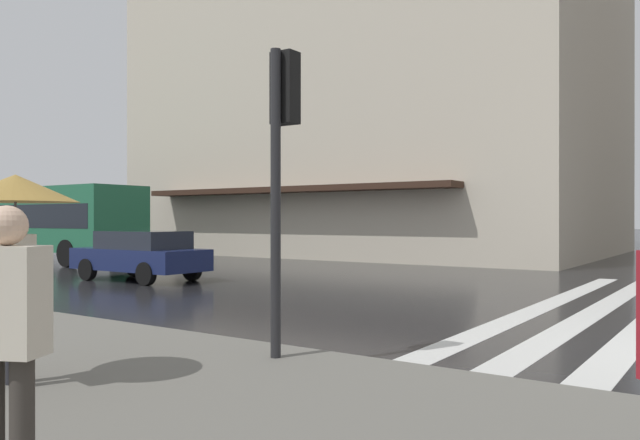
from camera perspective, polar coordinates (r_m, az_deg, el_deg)
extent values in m
cube|color=silver|center=(13.69, 24.17, -7.26)|extent=(13.00, 0.50, 0.01)
cube|color=silver|center=(13.90, 20.08, -7.15)|extent=(13.00, 0.50, 0.01)
cube|color=beige|center=(35.42, 5.87, 14.63)|extent=(16.48, 22.22, 21.28)
cube|color=#382319|center=(26.89, -3.20, 2.75)|extent=(1.20, 15.56, 0.24)
cylinder|color=#232326|center=(7.30, -4.04, 1.52)|extent=(0.12, 0.12, 3.58)
cube|color=black|center=(7.60, -3.18, 11.82)|extent=(0.22, 0.30, 0.85)
sphere|color=red|center=(7.75, -2.62, 13.71)|extent=(0.17, 0.17, 0.17)
sphere|color=orange|center=(7.69, -2.62, 11.68)|extent=(0.17, 0.17, 0.17)
sphere|color=green|center=(7.64, -2.62, 9.62)|extent=(0.17, 0.17, 0.17)
cube|color=navy|center=(18.68, -16.02, -3.42)|extent=(1.75, 4.10, 0.60)
cube|color=#232833|center=(18.54, -15.72, -1.75)|extent=(1.54, 2.46, 0.50)
cylinder|color=black|center=(19.19, -20.31, -4.23)|extent=(0.20, 0.62, 0.62)
cylinder|color=black|center=(20.18, -16.47, -4.01)|extent=(0.20, 0.62, 0.62)
cylinder|color=black|center=(17.21, -15.49, -4.72)|extent=(0.20, 0.62, 0.62)
cylinder|color=black|center=(18.32, -11.52, -4.43)|extent=(0.20, 0.62, 0.62)
cube|color=#236B47|center=(28.59, -24.21, 0.08)|extent=(2.50, 11.00, 2.50)
cube|color=black|center=(28.59, -24.21, 0.30)|extent=(2.52, 10.34, 0.90)
cylinder|color=black|center=(26.10, -17.64, -2.66)|extent=(0.30, 1.00, 1.00)
cylinder|color=black|center=(24.76, -21.85, -2.81)|extent=(0.30, 1.00, 1.00)
cylinder|color=black|center=(32.04, -25.52, -2.16)|extent=(0.30, 1.00, 1.00)
cube|color=beige|center=(6.74, -25.87, -3.70)|extent=(0.30, 0.43, 0.60)
sphere|color=#936B4C|center=(6.73, -25.87, -0.22)|extent=(0.22, 0.22, 0.22)
cylinder|color=#232328|center=(6.92, -26.13, -9.70)|extent=(0.13, 0.13, 0.86)
cylinder|color=#232328|center=(6.75, -25.59, -9.94)|extent=(0.13, 0.13, 0.86)
cube|color=brown|center=(6.51, -24.99, -6.05)|extent=(0.20, 0.30, 0.24)
cone|color=#A57F38|center=(6.74, -25.87, 2.61)|extent=(1.18, 1.18, 0.26)
cylinder|color=#4C4C51|center=(6.73, -25.87, -1.96)|extent=(0.02, 0.02, 0.81)
cube|color=beige|center=(3.85, -26.50, -6.57)|extent=(0.39, 0.46, 0.60)
sphere|color=beige|center=(3.82, -26.50, -0.45)|extent=(0.22, 0.22, 0.22)
cylinder|color=#38332D|center=(3.95, -25.37, -17.24)|extent=(0.13, 0.13, 0.86)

